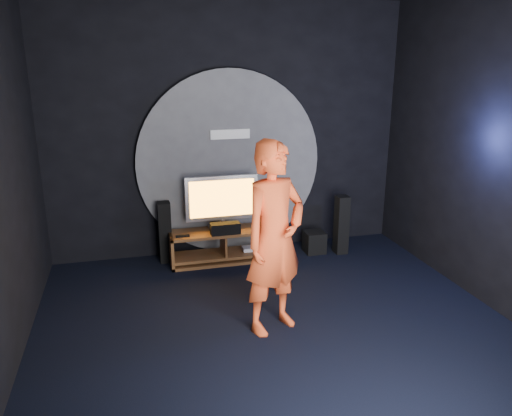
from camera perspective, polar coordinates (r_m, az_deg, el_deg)
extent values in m
plane|color=black|center=(5.31, 2.75, -14.19)|extent=(5.00, 5.00, 0.00)
cube|color=black|center=(7.04, -3.16, 8.79)|extent=(5.00, 0.04, 3.50)
cube|color=black|center=(2.50, 20.72, -7.60)|extent=(5.00, 0.04, 3.50)
cube|color=black|center=(5.90, 26.98, 5.41)|extent=(0.04, 5.00, 3.50)
cylinder|color=#515156|center=(7.06, -3.01, 5.12)|extent=(2.60, 0.08, 2.60)
cube|color=white|center=(6.94, -2.97, 8.43)|extent=(0.55, 0.03, 0.13)
cube|color=brown|center=(6.89, -3.76, -2.72)|extent=(1.48, 0.45, 0.04)
cube|color=brown|center=(7.01, -3.71, -5.26)|extent=(1.44, 0.42, 0.04)
cube|color=brown|center=(6.88, -9.65, -4.80)|extent=(0.04, 0.45, 0.45)
cube|color=brown|center=(7.12, 1.98, -3.79)|extent=(0.04, 0.45, 0.45)
cube|color=brown|center=(6.95, -3.73, -4.00)|extent=(0.03, 0.40, 0.29)
cube|color=brown|center=(7.04, -3.70, -5.86)|extent=(1.48, 0.45, 0.04)
cube|color=white|center=(7.07, -0.68, -4.64)|extent=(0.22, 0.16, 0.05)
cube|color=#A8A8AF|center=(6.94, -3.88, -2.22)|extent=(0.36, 0.22, 0.04)
cylinder|color=#A8A8AF|center=(6.92, -3.89, -1.67)|extent=(0.07, 0.07, 0.10)
cube|color=#A8A8AF|center=(6.82, -3.95, 1.18)|extent=(1.00, 0.06, 0.62)
cube|color=orange|center=(6.78, -3.89, 1.10)|extent=(0.89, 0.01, 0.50)
cube|color=black|center=(6.73, -3.54, -2.35)|extent=(0.40, 0.15, 0.15)
cube|color=black|center=(6.69, -8.38, -3.19)|extent=(0.18, 0.05, 0.02)
cube|color=black|center=(6.98, -10.36, -2.74)|extent=(0.17, 0.19, 0.85)
cube|color=black|center=(7.27, 9.73, -1.90)|extent=(0.17, 0.19, 0.85)
cube|color=black|center=(7.33, 6.67, -3.87)|extent=(0.28, 0.28, 0.31)
imported|color=#EE4D20|center=(5.01, 2.12, -3.49)|extent=(0.86, 0.74, 1.99)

